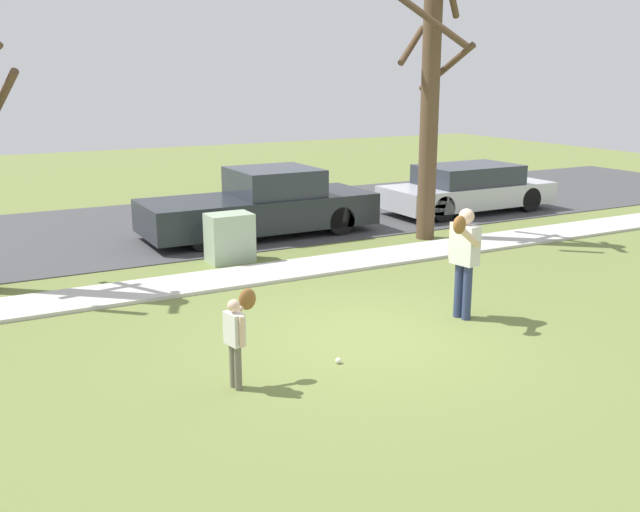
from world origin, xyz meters
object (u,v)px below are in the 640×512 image
object	(u,v)px
baseball	(338,361)
parked_pickup_dark	(262,206)
person_child	(238,328)
street_tree_near	(430,100)
utility_cabinet	(230,238)
person_adult	(464,252)
parked_sedan_silver	(468,189)

from	to	relation	value
baseball	parked_pickup_dark	xyz separation A→B (m)	(2.20, 7.29, 0.64)
person_child	street_tree_near	world-z (taller)	street_tree_near
utility_cabinet	person_child	bearing A→B (deg)	-110.45
person_adult	street_tree_near	xyz separation A→B (m)	(2.80, 4.66, 1.97)
utility_cabinet	parked_sedan_silver	distance (m)	7.64
person_child	person_adult	bearing A→B (deg)	-0.80
baseball	parked_pickup_dark	bearing A→B (deg)	73.20
person_adult	street_tree_near	distance (m)	5.78
person_child	utility_cabinet	world-z (taller)	person_child
person_adult	street_tree_near	bearing A→B (deg)	-131.31
person_child	parked_pickup_dark	bearing A→B (deg)	53.84
street_tree_near	parked_sedan_silver	distance (m)	4.22
person_adult	baseball	world-z (taller)	person_adult
parked_pickup_dark	parked_sedan_silver	xyz separation A→B (m)	(5.88, 0.00, -0.05)
street_tree_near	parked_sedan_silver	world-z (taller)	street_tree_near
baseball	street_tree_near	distance (m)	8.00
street_tree_near	person_adult	bearing A→B (deg)	-120.99
person_child	baseball	distance (m)	1.50
parked_pickup_dark	parked_sedan_silver	distance (m)	5.88
utility_cabinet	street_tree_near	distance (m)	5.22
baseball	parked_sedan_silver	bearing A→B (deg)	42.05
person_child	utility_cabinet	bearing A→B (deg)	59.24
utility_cabinet	parked_pickup_dark	size ratio (longest dim) A/B	0.18
baseball	street_tree_near	world-z (taller)	street_tree_near
person_adult	parked_pickup_dark	world-z (taller)	person_adult
person_child	utility_cabinet	distance (m)	5.80
baseball	parked_pickup_dark	world-z (taller)	parked_pickup_dark
parked_sedan_silver	utility_cabinet	bearing A→B (deg)	14.32
utility_cabinet	street_tree_near	size ratio (longest dim) A/B	0.17
street_tree_near	parked_pickup_dark	distance (m)	4.33
parked_pickup_dark	parked_sedan_silver	size ratio (longest dim) A/B	1.13
street_tree_near	parked_pickup_dark	size ratio (longest dim) A/B	1.09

